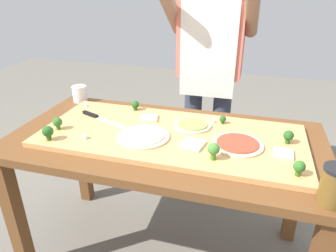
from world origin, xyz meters
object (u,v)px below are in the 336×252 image
(pizza_slice_far_left, at_px, (283,153))
(cheese_crumble_b, at_px, (85,137))
(pizza_whole_pesto_green, at_px, (193,125))
(broccoli_floret_front_left, at_px, (135,105))
(flour_cup, at_px, (80,95))
(chefs_knife, at_px, (98,117))
(broccoli_floret_front_right, at_px, (288,136))
(pizza_whole_cheese_artichoke, at_px, (143,136))
(broccoli_floret_center_left, at_px, (223,119))
(broccoli_floret_back_right, at_px, (58,122))
(cheese_crumble_c, at_px, (86,105))
(broccoli_floret_back_mid, at_px, (214,150))
(cheese_crumble_a, at_px, (213,121))
(cook_center, at_px, (210,61))
(broccoli_floret_back_left, at_px, (48,132))
(sauce_jar, at_px, (334,186))
(broccoli_floret_center_right, at_px, (299,167))
(pizza_slice_near_left, at_px, (149,118))
(prep_table, at_px, (165,156))
(pizza_slice_center, at_px, (193,144))
(pizza_whole_tomato_red, at_px, (238,144))

(pizza_slice_far_left, xyz_separation_m, cheese_crumble_b, (-0.88, -0.10, 0.00))
(pizza_whole_pesto_green, distance_m, broccoli_floret_front_left, 0.38)
(pizza_whole_pesto_green, distance_m, flour_cup, 0.80)
(chefs_knife, distance_m, cheese_crumble_b, 0.23)
(broccoli_floret_front_right, bearing_deg, pizza_slice_far_left, -101.37)
(pizza_whole_cheese_artichoke, distance_m, broccoli_floret_center_left, 0.43)
(broccoli_floret_back_right, bearing_deg, cheese_crumble_c, 93.64)
(broccoli_floret_back_right, bearing_deg, broccoli_floret_back_mid, -5.07)
(cheese_crumble_a, relative_size, flour_cup, 0.15)
(broccoli_floret_back_mid, xyz_separation_m, cook_center, (-0.16, 0.86, 0.16))
(broccoli_floret_back_left, xyz_separation_m, cook_center, (0.59, 0.90, 0.16))
(pizza_whole_cheese_artichoke, bearing_deg, sauce_jar, -16.83)
(broccoli_floret_center_right, distance_m, flour_cup, 1.35)
(broccoli_floret_back_right, xyz_separation_m, broccoli_floret_center_right, (1.10, -0.10, -0.00))
(broccoli_floret_front_right, bearing_deg, pizza_slice_near_left, 173.61)
(cheese_crumble_b, distance_m, flour_cup, 0.58)
(broccoli_floret_front_left, distance_m, broccoli_floret_front_right, 0.82)
(prep_table, relative_size, cheese_crumble_a, 105.50)
(broccoli_floret_back_mid, height_order, cook_center, cook_center)
(pizza_whole_pesto_green, relative_size, cheese_crumble_a, 13.02)
(pizza_whole_cheese_artichoke, bearing_deg, broccoli_floret_center_right, -10.84)
(broccoli_floret_back_left, relative_size, cheese_crumble_a, 4.83)
(pizza_whole_cheese_artichoke, xyz_separation_m, flour_cup, (-0.57, 0.40, 0.01))
(broccoli_floret_center_right, relative_size, cook_center, 0.04)
(broccoli_floret_center_right, height_order, sauce_jar, sauce_jar)
(sauce_jar, bearing_deg, broccoli_floret_back_left, 175.60)
(pizza_slice_far_left, relative_size, broccoli_floret_back_left, 1.16)
(prep_table, bearing_deg, flour_cup, 153.70)
(pizza_slice_near_left, bearing_deg, cook_center, 67.69)
(prep_table, distance_m, broccoli_floret_back_right, 0.56)
(chefs_knife, relative_size, pizza_slice_center, 3.10)
(pizza_whole_cheese_artichoke, xyz_separation_m, broccoli_floret_back_right, (-0.43, -0.03, 0.03))
(pizza_slice_far_left, xyz_separation_m, cheese_crumble_a, (-0.33, 0.24, 0.00))
(pizza_whole_pesto_green, height_order, cook_center, cook_center)
(cheese_crumble_a, bearing_deg, sauce_jar, -45.83)
(broccoli_floret_back_left, distance_m, sauce_jar, 1.18)
(pizza_whole_tomato_red, xyz_separation_m, pizza_whole_pesto_green, (-0.23, 0.14, 0.00))
(broccoli_floret_back_right, distance_m, broccoli_floret_center_right, 1.11)
(broccoli_floret_back_mid, relative_size, broccoli_floret_front_left, 1.33)
(prep_table, distance_m, broccoli_floret_back_left, 0.57)
(chefs_knife, bearing_deg, cheese_crumble_a, 11.00)
(chefs_knife, distance_m, broccoli_floret_center_right, 1.02)
(broccoli_floret_center_left, distance_m, broccoli_floret_front_right, 0.33)
(cheese_crumble_c, bearing_deg, cheese_crumble_b, -61.52)
(pizza_whole_tomato_red, bearing_deg, cheese_crumble_b, -169.37)
(broccoli_floret_center_left, distance_m, broccoli_floret_center_right, 0.51)
(cheese_crumble_a, bearing_deg, prep_table, -138.92)
(broccoli_floret_center_right, relative_size, cheese_crumble_b, 3.13)
(flour_cup, bearing_deg, sauce_jar, -25.36)
(broccoli_floret_back_left, relative_size, cheese_crumble_c, 4.91)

